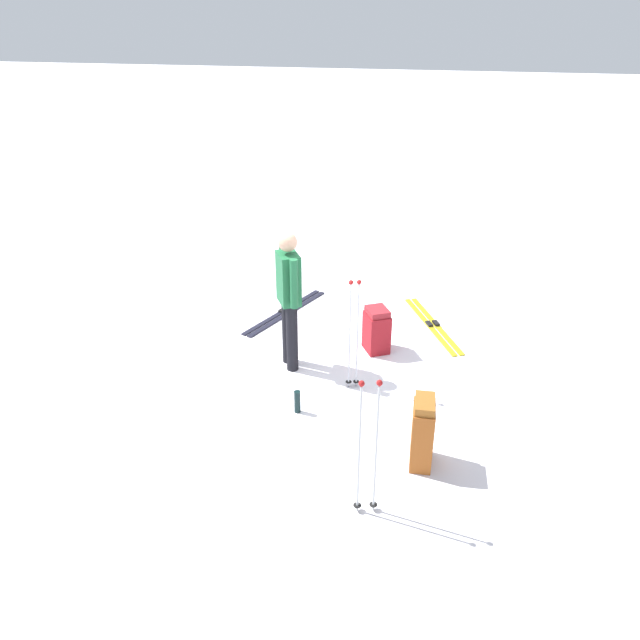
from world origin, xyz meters
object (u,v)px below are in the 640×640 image
Objects in this scene: ski_pair_far at (286,312)px; backpack_bright at (422,433)px; skier_standing at (289,294)px; ski_pair_near at (432,325)px; ski_poles_planted_near at (368,442)px; ski_poles_planted_far at (354,330)px; thermos_bottle at (297,402)px; backpack_large_dark at (377,330)px.

ski_pair_far is 3.61m from backpack_bright.
skier_standing is 2.38m from ski_pair_near.
ski_poles_planted_near is 1.99m from ski_poles_planted_far.
ski_pair_far is 1.26× the size of ski_poles_planted_near.
thermos_bottle is (1.36, -0.55, -0.22)m from backpack_bright.
skier_standing is 1.01× the size of ski_pair_far.
ski_pair_far is at bearing -53.23° from backpack_bright.
ski_pair_near is at bearing -178.28° from ski_pair_far.
thermos_bottle reaches higher than ski_pair_far.
ski_poles_planted_far is at bearing 159.65° from skier_standing.
skier_standing is at bearing -20.35° from ski_poles_planted_far.
ski_poles_planted_near is at bearing 115.56° from ski_pair_far.
backpack_large_dark is at bearing -148.01° from skier_standing.
ski_pair_far is 2.87× the size of backpack_large_dark.
ski_pair_near is at bearing -95.37° from ski_poles_planted_near.
ski_pair_near is 2.08m from ski_pair_far.
backpack_bright is (-1.70, 1.49, -0.60)m from skier_standing.
ski_pair_near is 2.78× the size of backpack_large_dark.
skier_standing is 1.04× the size of ski_pair_near.
backpack_large_dark reaches higher than ski_pair_near.
thermos_bottle is at bearing 109.49° from skier_standing.
skier_standing reaches higher than ski_pair_near.
backpack_bright is at bearing 109.26° from backpack_large_dark.
ski_poles_planted_near reaches higher than backpack_large_dark.
backpack_bright is 0.94m from ski_poles_planted_near.
skier_standing reaches higher than backpack_bright.
backpack_large_dark is at bearing 51.75° from ski_pair_near.
ski_poles_planted_near is (0.41, 0.75, 0.39)m from backpack_bright.
ski_pair_far is at bearing -71.35° from thermos_bottle.
skier_standing reaches higher than ski_poles_planted_near.
ski_poles_planted_far reaches higher than backpack_large_dark.
backpack_bright is at bearing -118.73° from ski_poles_planted_near.
ski_pair_far is (2.08, 0.06, -0.00)m from ski_pair_near.
backpack_bright reaches higher than thermos_bottle.
skier_standing is at bearing -41.30° from backpack_bright.
backpack_bright is (-2.15, 2.88, 0.34)m from ski_pair_far.
thermos_bottle is at bearing 108.65° from ski_pair_far.
ski_poles_planted_near reaches higher than backpack_bright.
ski_poles_planted_near is (-0.32, 2.85, 0.45)m from backpack_large_dark.
skier_standing reaches higher than ski_poles_planted_far.
backpack_large_dark is 2.22m from backpack_bright.
ski_pair_near is at bearing -118.54° from thermos_bottle.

